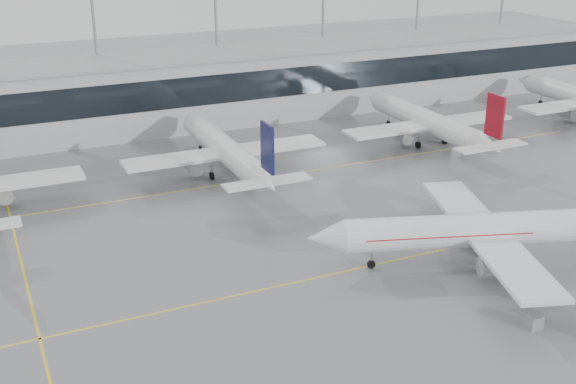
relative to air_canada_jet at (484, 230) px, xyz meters
name	(u,v)px	position (x,y,z in m)	size (l,w,h in m)	color
ground	(335,274)	(-15.76, 4.21, -3.80)	(320.00, 320.00, 0.00)	slate
taxi_line_main	(335,274)	(-15.76, 4.21, -3.79)	(120.00, 0.25, 0.01)	yellow
taxi_line_north	(235,182)	(-15.76, 34.21, -3.79)	(120.00, 0.25, 0.01)	yellow
taxi_line_cross	(23,268)	(-45.76, 19.21, -3.79)	(0.25, 60.00, 0.01)	yellow
terminal	(170,92)	(-15.76, 66.21, 2.20)	(180.00, 15.00, 12.00)	#A3A3A7
terminal_glass	(182,93)	(-15.76, 58.66, 3.70)	(180.00, 0.20, 5.00)	black
terminal_roof	(168,57)	(-15.76, 66.21, 8.40)	(182.00, 16.00, 0.40)	gray
light_masts	(158,45)	(-15.76, 72.21, 9.55)	(156.40, 1.00, 22.60)	gray
air_canada_jet	(484,230)	(0.00, 0.00, 0.00)	(36.84, 30.25, 11.93)	white
parked_jet_c	(225,150)	(-15.76, 37.89, -0.08)	(29.64, 36.96, 11.72)	silver
parked_jet_d	(429,122)	(19.24, 37.89, -0.08)	(29.64, 36.96, 11.72)	silver
gse_unit	(534,322)	(-4.13, -12.75, -3.12)	(1.34, 1.25, 1.34)	gray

